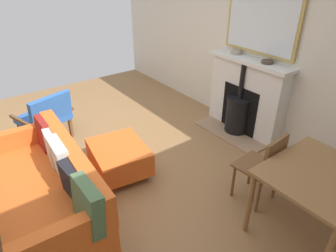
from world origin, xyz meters
TOP-DOWN VIEW (x-y plane):
  - ground_plane at (0.00, 0.00)m, footprint 4.81×6.28m
  - wall_left at (-2.41, 0.00)m, footprint 0.12×6.28m
  - fireplace at (-2.18, 0.34)m, footprint 0.61×1.31m
  - mirror_over_mantel at (-2.32, 0.34)m, footprint 0.04×1.15m
  - mantel_bowl_near at (-2.23, 0.04)m, footprint 0.15×0.15m
  - mantel_bowl_far at (-2.23, 0.60)m, footprint 0.16×0.16m
  - sofa at (0.74, 0.41)m, footprint 0.89×1.83m
  - ottoman at (-0.16, 0.17)m, footprint 0.71×0.82m
  - armchair_accent at (0.30, -1.09)m, footprint 0.81×0.74m
  - dining_table at (-1.14, 2.07)m, footprint 0.95×0.83m
  - dining_chair_near_fireplace at (-1.14, 1.52)m, footprint 0.43×0.43m

SIDE VIEW (x-z plane):
  - ground_plane at x=0.00m, z-range -0.01..0.00m
  - ottoman at x=-0.16m, z-range 0.04..0.43m
  - sofa at x=0.74m, z-range -0.05..0.78m
  - armchair_accent at x=0.30m, z-range 0.05..0.80m
  - dining_chair_near_fireplace at x=-1.14m, z-range 0.08..0.92m
  - fireplace at x=-2.18m, z-range -0.06..1.07m
  - dining_table at x=-1.14m, z-range 0.27..1.00m
  - mantel_bowl_far at x=-2.23m, z-range 1.13..1.17m
  - mantel_bowl_near at x=-2.23m, z-range 1.13..1.18m
  - wall_left at x=-2.41m, z-range 0.00..2.82m
  - mirror_over_mantel at x=-2.32m, z-range 1.19..2.05m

